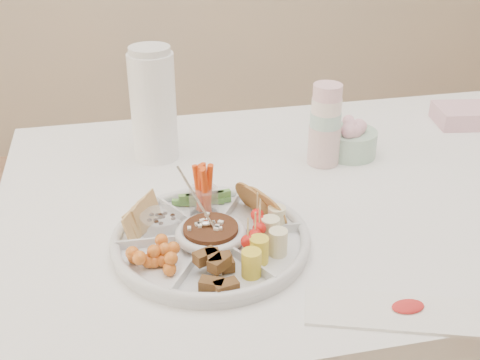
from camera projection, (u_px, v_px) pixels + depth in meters
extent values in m
cube|color=white|center=(324.00, 313.00, 1.57)|extent=(1.52, 1.02, 0.76)
cylinder|color=white|center=(211.00, 237.00, 1.16)|extent=(0.39, 0.39, 0.04)
cylinder|color=#40160A|center=(211.00, 233.00, 1.16)|extent=(0.11, 0.11, 0.04)
cylinder|color=#B3C4A9|center=(325.00, 123.00, 1.45)|extent=(0.09, 0.09, 0.22)
cylinder|color=white|center=(153.00, 103.00, 1.46)|extent=(0.14, 0.14, 0.29)
cylinder|color=#A6D4C1|center=(351.00, 137.00, 1.52)|extent=(0.16, 0.16, 0.10)
cube|color=#EBB3C4|center=(462.00, 116.00, 1.71)|extent=(0.17, 0.15, 0.05)
cube|color=white|center=(391.00, 312.00, 1.00)|extent=(0.30, 0.18, 0.01)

